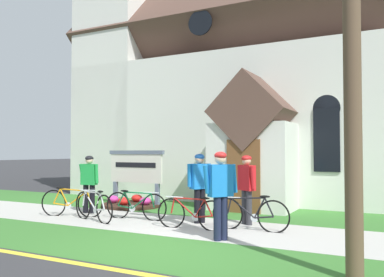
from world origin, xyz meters
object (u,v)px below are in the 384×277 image
bicycle_blue (192,213)px  cyclist_in_blue_jersey (200,182)px  bicycle_silver (93,206)px  church_sign (136,169)px  bicycle_red (250,214)px  cyclist_in_yellow_jersey (247,184)px  bicycle_orange (135,205)px  cyclist_in_orange_jersey (89,180)px  bicycle_green (71,203)px  cyclist_in_red_jersey (221,188)px

bicycle_blue → cyclist_in_blue_jersey: 1.04m
bicycle_blue → bicycle_silver: 2.69m
church_sign → bicycle_silver: 3.13m
bicycle_blue → bicycle_silver: (-2.68, -0.20, 0.02)m
bicycle_red → cyclist_in_yellow_jersey: size_ratio=1.06×
bicycle_red → bicycle_silver: 3.97m
bicycle_orange → cyclist_in_blue_jersey: 1.83m
bicycle_red → bicycle_silver: (-3.91, -0.65, 0.00)m
bicycle_blue → cyclist_in_orange_jersey: 3.82m
bicycle_red → bicycle_green: (-4.94, -0.35, 0.00)m
bicycle_red → cyclist_in_blue_jersey: (-1.43, 0.34, 0.62)m
bicycle_silver → bicycle_red: bearing=9.5°
cyclist_in_blue_jersey → cyclist_in_orange_jersey: bearing=-179.6°
bicycle_silver → cyclist_in_red_jersey: cyclist_in_red_jersey is taller
bicycle_red → cyclist_in_yellow_jersey: (-0.32, 0.67, 0.60)m
church_sign → bicycle_red: church_sign is taller
cyclist_in_orange_jersey → bicycle_green: bearing=-91.2°
bicycle_red → cyclist_in_red_jersey: 1.41m
cyclist_in_blue_jersey → bicycle_orange: bearing=-170.0°
cyclist_in_yellow_jersey → cyclist_in_red_jersey: bearing=-85.7°
cyclist_in_yellow_jersey → bicycle_blue: bearing=-129.0°
bicycle_red → cyclist_in_red_jersey: bearing=-98.4°
cyclist_in_orange_jersey → bicycle_blue: bearing=-11.8°
cyclist_in_yellow_jersey → bicycle_silver: bearing=-159.8°
bicycle_green → bicycle_silver: 1.07m
bicycle_blue → bicycle_red: size_ratio=0.96×
church_sign → bicycle_red: size_ratio=1.23×
bicycle_blue → bicycle_silver: size_ratio=1.02×
church_sign → cyclist_in_red_jersey: (4.51, -3.49, -0.16)m
cyclist_in_orange_jersey → cyclist_in_red_jersey: bearing=-18.1°
church_sign → bicycle_green: 2.75m
bicycle_blue → bicycle_red: bicycle_red is taller
bicycle_orange → church_sign: bearing=125.2°
cyclist_in_orange_jersey → cyclist_in_red_jersey: cyclist_in_red_jersey is taller
cyclist_in_orange_jersey → bicycle_red: bearing=-3.7°
bicycle_red → bicycle_green: 4.95m
bicycle_orange → bicycle_silver: (-0.79, -0.70, 0.01)m
bicycle_silver → cyclist_in_red_jersey: bearing=-8.8°
bicycle_green → cyclist_in_yellow_jersey: size_ratio=1.05×
bicycle_orange → cyclist_in_orange_jersey: bearing=171.4°
cyclist_in_orange_jersey → cyclist_in_red_jersey: (4.74, -1.55, 0.09)m
church_sign → cyclist_in_yellow_jersey: church_sign is taller
church_sign → cyclist_in_orange_jersey: 1.97m
bicycle_green → bicycle_silver: bearing=-16.3°
bicycle_green → bicycle_silver: bicycle_green is taller
church_sign → bicycle_blue: (3.46, -2.71, -0.84)m
cyclist_in_red_jersey → bicycle_orange: bearing=156.6°
bicycle_green → bicycle_blue: bearing=-1.5°
cyclist_in_yellow_jersey → bicycle_red: bearing=-64.0°
bicycle_red → cyclist_in_orange_jersey: cyclist_in_orange_jersey is taller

